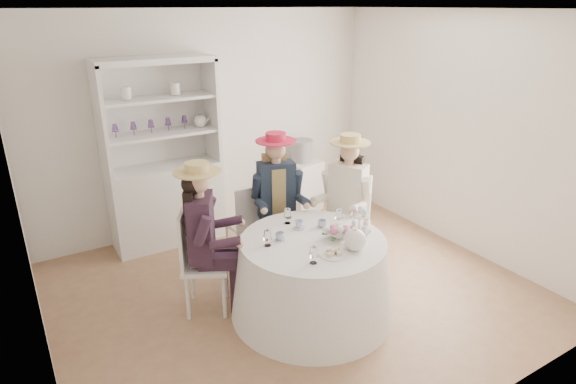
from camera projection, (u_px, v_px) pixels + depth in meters
ground at (293, 290)px, 4.93m from camera, size 4.50×4.50×0.00m
ceiling at (294, 9)px, 3.95m from camera, size 4.50×4.50×0.00m
wall_back at (209, 123)px, 6.03m from camera, size 4.50×0.00×4.50m
wall_front at (472, 255)px, 2.85m from camera, size 4.50×0.00×4.50m
wall_left at (20, 218)px, 3.35m from camera, size 0.00×4.50×4.50m
wall_right at (459, 133)px, 5.53m from camera, size 0.00×4.50×4.50m
tea_table at (312, 277)px, 4.46m from camera, size 1.53×1.53×0.76m
hutch at (165, 180)px, 5.71m from camera, size 1.46×0.88×2.21m
side_table at (301, 185)px, 6.79m from camera, size 0.54×0.54×0.71m
hatbox at (302, 151)px, 6.61m from camera, size 0.34×0.34×0.30m
guest_left at (204, 230)px, 4.35m from camera, size 0.63×0.57×1.47m
guest_mid at (277, 193)px, 5.15m from camera, size 0.57×0.61×1.51m
guest_right at (347, 194)px, 5.13m from camera, size 0.63×0.58×1.49m
spare_chair at (247, 220)px, 5.39m from camera, size 0.37×0.37×0.90m
teacup_a at (280, 237)px, 4.30m from camera, size 0.10×0.10×0.07m
teacup_b at (299, 225)px, 4.53m from camera, size 0.10×0.10×0.07m
teacup_c at (322, 224)px, 4.55m from camera, size 0.08×0.08×0.07m
flower_bowl at (337, 235)px, 4.36m from camera, size 0.22×0.22×0.05m
flower_arrangement at (337, 230)px, 4.30m from camera, size 0.19×0.19×0.07m
table_teapot at (355, 240)px, 4.13m from camera, size 0.28×0.20×0.21m
sandwich_plate at (333, 253)px, 4.06m from camera, size 0.24×0.24×0.05m
cupcake_stand at (359, 223)px, 4.47m from camera, size 0.23×0.23×0.22m
stemware_set at (313, 232)px, 4.29m from camera, size 0.88×0.85×0.15m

